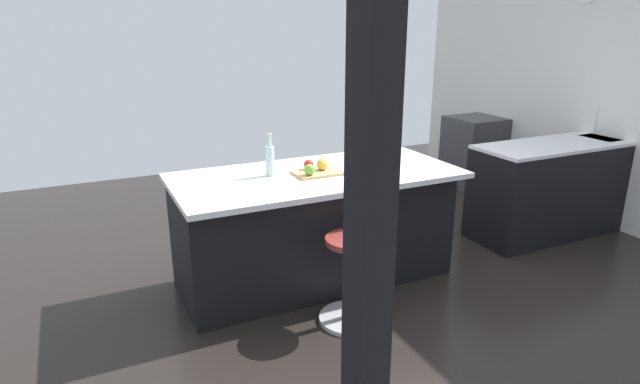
{
  "coord_description": "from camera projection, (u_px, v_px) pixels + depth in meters",
  "views": [
    {
      "loc": [
        1.93,
        3.38,
        1.96
      ],
      "look_at": [
        0.33,
        0.03,
        0.76
      ],
      "focal_mm": 29.44,
      "sensor_mm": 36.0,
      "label": 1
    }
  ],
  "objects": [
    {
      "name": "sink_cabinet",
      "position": [
        581.0,
        183.0,
        5.18
      ],
      "size": [
        2.39,
        0.6,
        1.17
      ],
      "color": "black",
      "rests_on": "ground_plane"
    },
    {
      "name": "interior_partition_left",
      "position": [
        621.0,
        77.0,
        5.02
      ],
      "size": [
        0.15,
        5.62,
        2.93
      ],
      "color": "silver",
      "rests_on": "ground_plane"
    },
    {
      "name": "ground_plane",
      "position": [
        355.0,
        274.0,
        4.3
      ],
      "size": [
        7.46,
        7.46,
        0.0
      ],
      "primitive_type": "plane",
      "color": "black"
    },
    {
      "name": "water_bottle",
      "position": [
        270.0,
        160.0,
        3.8
      ],
      "size": [
        0.06,
        0.06,
        0.31
      ],
      "color": "silver",
      "rests_on": "kitchen_island"
    },
    {
      "name": "kitchen_island",
      "position": [
        315.0,
        226.0,
        4.09
      ],
      "size": [
        2.14,
        1.0,
        0.89
      ],
      "color": "black",
      "rests_on": "ground_plane"
    },
    {
      "name": "stool_by_window",
      "position": [
        351.0,
        282.0,
        3.54
      ],
      "size": [
        0.44,
        0.44,
        0.62
      ],
      "color": "#B7B7BC",
      "rests_on": "ground_plane"
    },
    {
      "name": "oven_range",
      "position": [
        474.0,
        152.0,
        6.51
      ],
      "size": [
        0.6,
        0.61,
        0.86
      ],
      "color": "#38383D",
      "rests_on": "ground_plane"
    },
    {
      "name": "cutting_board",
      "position": [
        318.0,
        173.0,
        3.89
      ],
      "size": [
        0.36,
        0.24,
        0.02
      ],
      "primitive_type": "cube",
      "color": "tan",
      "rests_on": "kitchen_island"
    },
    {
      "name": "apple_green",
      "position": [
        309.0,
        170.0,
        3.77
      ],
      "size": [
        0.08,
        0.08,
        0.08
      ],
      "primitive_type": "sphere",
      "color": "#609E2D",
      "rests_on": "cutting_board"
    },
    {
      "name": "fruit_bowl",
      "position": [
        379.0,
        155.0,
        4.28
      ],
      "size": [
        0.25,
        0.25,
        0.07
      ],
      "color": "silver",
      "rests_on": "kitchen_island"
    },
    {
      "name": "apple_red",
      "position": [
        309.0,
        164.0,
        3.93
      ],
      "size": [
        0.07,
        0.07,
        0.07
      ],
      "primitive_type": "sphere",
      "color": "red",
      "rests_on": "cutting_board"
    },
    {
      "name": "apple_yellow",
      "position": [
        322.0,
        164.0,
        3.91
      ],
      "size": [
        0.09,
        0.09,
        0.09
      ],
      "primitive_type": "sphere",
      "color": "gold",
      "rests_on": "cutting_board"
    }
  ]
}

